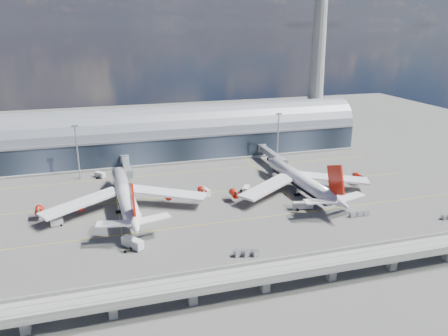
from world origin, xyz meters
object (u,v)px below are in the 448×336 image
object	(u,v)px
cargo_train_0	(247,253)
cargo_train_1	(359,214)
floodlight_mast_left	(77,150)
service_truck_2	(303,205)
control_tower	(318,56)
service_truck_5	(100,175)
service_truck_0	(133,243)
floodlight_mast_right	(278,136)
airliner_left	(125,196)
service_truck_3	(246,189)
service_truck_1	(57,222)
service_truck_4	(205,192)
airliner_right	(302,181)

from	to	relation	value
cargo_train_0	cargo_train_1	world-z (taller)	cargo_train_0
floodlight_mast_left	service_truck_2	size ratio (longest dim) A/B	3.11
control_tower	cargo_train_0	bearing A→B (deg)	-125.14
service_truck_5	service_truck_0	bearing A→B (deg)	-121.81
floodlight_mast_right	service_truck_5	xyz separation A→B (m)	(-90.85, -1.29, -12.30)
airliner_left	service_truck_3	bearing A→B (deg)	3.62
service_truck_1	service_truck_4	size ratio (longest dim) A/B	0.75
service_truck_1	service_truck_2	xyz separation A→B (m)	(91.51, -11.15, 0.24)
service_truck_0	service_truck_4	distance (m)	50.06
airliner_right	service_truck_0	world-z (taller)	airliner_right
service_truck_2	service_truck_5	distance (m)	96.87
service_truck_1	service_truck_2	distance (m)	92.18
service_truck_0	service_truck_4	xyz separation A→B (m)	(33.37, 37.32, -0.08)
control_tower	airliner_left	xyz separation A→B (m)	(-116.97, -72.26, -45.62)
control_tower	service_truck_3	bearing A→B (deg)	-134.50
service_truck_5	service_truck_1	bearing A→B (deg)	-146.37
airliner_left	cargo_train_1	distance (m)	89.23
cargo_train_0	control_tower	bearing A→B (deg)	-50.03
airliner_right	cargo_train_0	size ratio (longest dim) A/B	7.85
control_tower	service_truck_4	distance (m)	117.98
airliner_right	service_truck_0	distance (m)	79.22
airliner_left	airliner_right	bearing A→B (deg)	-3.88
floodlight_mast_right	control_tower	bearing A→B (deg)	38.66
airliner_right	service_truck_1	distance (m)	98.52
floodlight_mast_left	airliner_right	distance (m)	102.87
floodlight_mast_right	service_truck_0	size ratio (longest dim) A/B	3.27
service_truck_1	service_truck_5	world-z (taller)	service_truck_5
service_truck_1	service_truck_5	bearing A→B (deg)	-25.90
service_truck_0	service_truck_2	xyz separation A→B (m)	(66.83, 13.36, -0.19)
service_truck_1	cargo_train_1	world-z (taller)	service_truck_1
floodlight_mast_right	service_truck_2	distance (m)	65.15
control_tower	cargo_train_0	size ratio (longest dim) A/B	12.18
service_truck_5	control_tower	bearing A→B (deg)	-25.29
airliner_right	service_truck_2	size ratio (longest dim) A/B	8.03
service_truck_2	service_truck_3	xyz separation A→B (m)	(-15.54, 22.96, -0.13)
airliner_left	service_truck_2	xyz separation A→B (m)	(66.51, -17.86, -4.51)
service_truck_5	cargo_train_0	xyz separation A→B (m)	(42.31, -89.39, -0.37)
service_truck_4	service_truck_3	bearing A→B (deg)	-21.04
airliner_left	service_truck_4	world-z (taller)	airliner_left
floodlight_mast_left	control_tower	bearing A→B (deg)	11.72
service_truck_3	service_truck_4	distance (m)	17.94
service_truck_0	service_truck_1	size ratio (longest dim) A/B	1.73
service_truck_4	cargo_train_1	xyz separation A→B (m)	(50.73, -36.36, -0.69)
airliner_right	service_truck_3	bearing A→B (deg)	158.13
control_tower	service_truck_2	size ratio (longest dim) A/B	12.47
floodlight_mast_left	airliner_left	world-z (taller)	floodlight_mast_left
service_truck_4	service_truck_5	world-z (taller)	service_truck_4
control_tower	airliner_left	size ratio (longest dim) A/B	1.49
cargo_train_0	airliner_left	bearing A→B (deg)	20.87
airliner_left	service_truck_1	world-z (taller)	airliner_left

